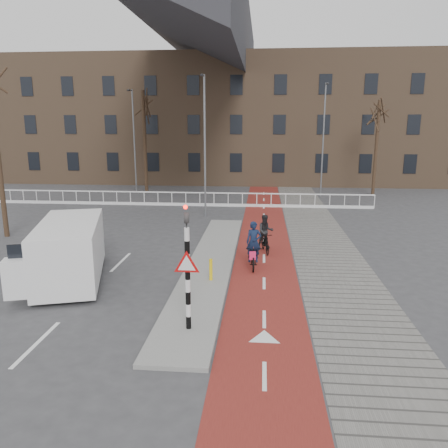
{
  "coord_description": "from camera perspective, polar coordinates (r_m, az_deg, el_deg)",
  "views": [
    {
      "loc": [
        1.36,
        -13.05,
        5.67
      ],
      "look_at": [
        -0.23,
        5.0,
        1.5
      ],
      "focal_mm": 35.0,
      "sensor_mm": 36.0,
      "label": 1
    }
  ],
  "objects": [
    {
      "name": "railing",
      "position": [
        31.18,
        -6.81,
        2.96
      ],
      "size": [
        28.0,
        0.1,
        0.99
      ],
      "color": "silver",
      "rests_on": "ground"
    },
    {
      "name": "bollard",
      "position": [
        15.9,
        -1.73,
        -5.96
      ],
      "size": [
        0.12,
        0.12,
        0.79
      ],
      "primitive_type": "cylinder",
      "color": "yellow",
      "rests_on": "curb_island"
    },
    {
      "name": "bike_lane",
      "position": [
        23.74,
        5.23,
        -0.9
      ],
      "size": [
        2.5,
        60.0,
        0.01
      ],
      "primitive_type": "cube",
      "color": "maroon",
      "rests_on": "ground"
    },
    {
      "name": "cyclist_far",
      "position": [
        19.61,
        5.42,
        -1.7
      ],
      "size": [
        0.82,
        1.64,
        1.73
      ],
      "rotation": [
        0.0,
        0.0,
        0.2
      ],
      "color": "black",
      "rests_on": "bike_lane"
    },
    {
      "name": "ground",
      "position": [
        14.29,
        -0.85,
        -10.41
      ],
      "size": [
        120.0,
        120.0,
        0.0
      ],
      "primitive_type": "plane",
      "color": "#38383A",
      "rests_on": "ground"
    },
    {
      "name": "sidewalk",
      "position": [
        23.92,
        11.95,
        -1.03
      ],
      "size": [
        3.0,
        60.0,
        0.01
      ],
      "primitive_type": "cube",
      "color": "slate",
      "rests_on": "ground"
    },
    {
      "name": "streetlight_right",
      "position": [
        35.35,
        12.81,
        10.5
      ],
      "size": [
        0.12,
        0.12,
        8.69
      ],
      "primitive_type": "cylinder",
      "color": "slate",
      "rests_on": "ground"
    },
    {
      "name": "tree_right",
      "position": [
        37.21,
        19.25,
        9.26
      ],
      "size": [
        0.26,
        0.26,
        7.45
      ],
      "primitive_type": "cylinder",
      "color": "#322316",
      "rests_on": "ground"
    },
    {
      "name": "streetlight_left",
      "position": [
        37.93,
        -11.63,
        10.5
      ],
      "size": [
        0.12,
        0.12,
        8.42
      ],
      "primitive_type": "cylinder",
      "color": "slate",
      "rests_on": "ground"
    },
    {
      "name": "streetlight_near",
      "position": [
        26.8,
        -2.52,
        9.9
      ],
      "size": [
        0.12,
        0.12,
        8.49
      ],
      "primitive_type": "cylinder",
      "color": "slate",
      "rests_on": "ground"
    },
    {
      "name": "cyclist_near",
      "position": [
        17.56,
        3.88,
        -3.71
      ],
      "size": [
        0.71,
        1.83,
        1.89
      ],
      "rotation": [
        0.0,
        0.0,
        0.05
      ],
      "color": "black",
      "rests_on": "bike_lane"
    },
    {
      "name": "traffic_signal",
      "position": [
        11.79,
        -4.81,
        -5.28
      ],
      "size": [
        0.8,
        0.8,
        3.68
      ],
      "color": "black",
      "rests_on": "curb_island"
    },
    {
      "name": "curb_island",
      "position": [
        18.07,
        -1.77,
        -5.14
      ],
      "size": [
        1.8,
        16.0,
        0.12
      ],
      "primitive_type": "cube",
      "color": "gray",
      "rests_on": "ground"
    },
    {
      "name": "van",
      "position": [
        16.95,
        -19.42,
        -3.24
      ],
      "size": [
        3.44,
        5.48,
        2.2
      ],
      "rotation": [
        0.0,
        0.0,
        0.29
      ],
      "color": "white",
      "rests_on": "ground"
    },
    {
      "name": "tree_mid",
      "position": [
        38.07,
        -10.31,
        10.51
      ],
      "size": [
        0.3,
        0.3,
        8.35
      ],
      "primitive_type": "cylinder",
      "color": "#322316",
      "rests_on": "ground"
    },
    {
      "name": "townhouse_row",
      "position": [
        45.31,
        -0.5,
        15.67
      ],
      "size": [
        46.0,
        10.0,
        15.9
      ],
      "color": "#7F6047",
      "rests_on": "ground"
    }
  ]
}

